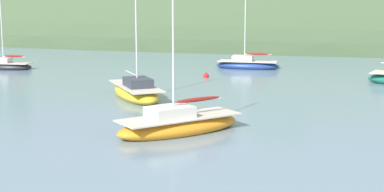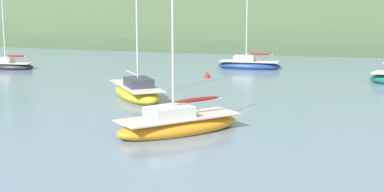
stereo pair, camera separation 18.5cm
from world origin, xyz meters
name	(u,v)px [view 1 (the left image)]	position (x,y,z in m)	size (l,w,h in m)	color
far_shoreline_hill	(282,42)	(-0.05, 71.30, 0.05)	(150.00, 36.00, 25.39)	#425638
sailboat_white_near	(6,66)	(-20.82, 35.76, 0.32)	(4.81, 2.00, 6.30)	#232328
sailboat_yellow_far	(179,124)	(0.14, 16.90, 0.39)	(5.90, 6.13, 7.71)	orange
sailboat_navy_dinghy	(136,92)	(-4.91, 25.10, 0.40)	(5.59, 6.56, 9.12)	gold
sailboat_grey_yawl	(247,64)	(-0.41, 41.45, 0.36)	(5.59, 1.90, 8.08)	navy
mooring_buoy_channel	(206,76)	(-2.70, 35.15, 0.12)	(0.44, 0.44, 0.54)	red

